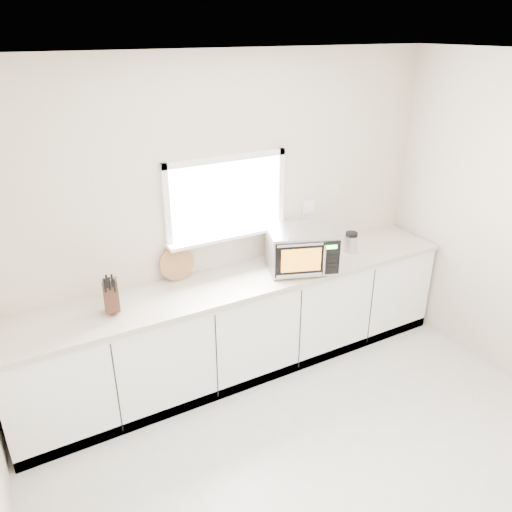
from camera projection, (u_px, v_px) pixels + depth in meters
ground at (366, 508)px, 3.23m from camera, size 4.00×4.00×0.00m
back_wall at (226, 217)px, 4.25m from camera, size 4.00×0.17×2.70m
cabinets at (243, 326)px, 4.40m from camera, size 3.92×0.60×0.88m
countertop at (243, 280)px, 4.20m from camera, size 3.92×0.64×0.04m
microwave at (301, 248)px, 4.27m from camera, size 0.68×0.60×0.37m
knife_block at (111, 294)px, 3.65m from camera, size 0.15×0.24×0.32m
cutting_board at (177, 263)px, 4.11m from camera, size 0.29×0.07×0.29m
coffee_grinder at (351, 242)px, 4.63m from camera, size 0.13×0.13×0.20m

